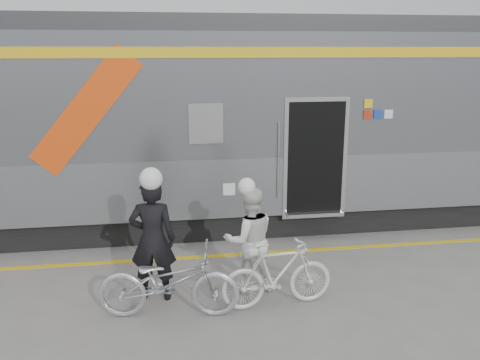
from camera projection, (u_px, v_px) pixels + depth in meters
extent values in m
plane|color=slate|center=(219.00, 320.00, 6.78)|extent=(90.00, 90.00, 0.00)
cube|color=black|center=(192.00, 208.00, 10.72)|extent=(24.00, 2.70, 0.50)
cube|color=#9EA0A5|center=(191.00, 171.00, 10.52)|extent=(24.00, 3.00, 1.10)
cube|color=slate|center=(189.00, 91.00, 10.10)|extent=(24.00, 3.00, 2.20)
cube|color=#38383A|center=(187.00, 25.00, 9.79)|extent=(24.00, 2.64, 0.30)
cube|color=gold|center=(193.00, 52.00, 8.47)|extent=(24.00, 0.02, 0.18)
cube|color=#E8470D|center=(86.00, 111.00, 8.44)|extent=(1.96, 0.01, 2.19)
cube|color=black|center=(206.00, 124.00, 8.80)|extent=(0.55, 0.02, 0.65)
cube|color=black|center=(312.00, 157.00, 9.48)|extent=(1.05, 0.45, 2.10)
cube|color=silver|center=(316.00, 159.00, 9.27)|extent=(1.20, 0.02, 2.25)
cylinder|color=silver|center=(278.00, 161.00, 9.15)|extent=(0.04, 0.04, 1.40)
cube|color=silver|center=(314.00, 213.00, 9.50)|extent=(1.05, 0.25, 0.06)
cube|color=gold|center=(368.00, 104.00, 9.16)|extent=(0.16, 0.01, 0.16)
cube|color=#AE2A13|center=(368.00, 115.00, 9.21)|extent=(0.16, 0.01, 0.16)
cube|color=#183A9F|center=(378.00, 114.00, 9.24)|extent=(0.16, 0.01, 0.16)
cube|color=silver|center=(388.00, 114.00, 9.27)|extent=(0.16, 0.01, 0.16)
cube|color=silver|center=(229.00, 189.00, 9.16)|extent=(0.22, 0.01, 0.22)
cube|color=gold|center=(205.00, 256.00, 8.83)|extent=(24.00, 0.12, 0.01)
imported|color=black|center=(153.00, 240.00, 7.16)|extent=(0.70, 0.51, 1.80)
imported|color=#B9BCC1|center=(169.00, 282.00, 6.76)|extent=(1.95, 0.89, 0.99)
imported|color=silver|center=(249.00, 240.00, 7.43)|extent=(0.82, 0.67, 1.59)
imported|color=silver|center=(277.00, 274.00, 7.03)|extent=(1.64, 0.60, 0.96)
sphere|color=white|center=(149.00, 167.00, 6.90)|extent=(0.31, 0.31, 0.31)
sphere|color=white|center=(250.00, 179.00, 7.20)|extent=(0.25, 0.25, 0.25)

